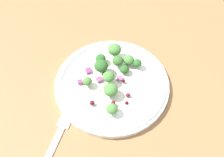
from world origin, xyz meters
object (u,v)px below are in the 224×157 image
at_px(broccoli_floret_1, 137,63).
at_px(plate, 112,83).
at_px(broccoli_floret_2, 112,109).
at_px(fork, 52,149).
at_px(broccoli_floret_0, 129,60).

bearing_deg(broccoli_floret_1, plate, -98.22).
bearing_deg(plate, broccoli_floret_1, 81.78).
height_order(plate, broccoli_floret_1, broccoli_floret_1).
bearing_deg(broccoli_floret_1, broccoli_floret_2, -71.16).
height_order(broccoli_floret_1, fork, broccoli_floret_1).
height_order(broccoli_floret_0, broccoli_floret_1, broccoli_floret_0).
bearing_deg(broccoli_floret_2, broccoli_floret_1, 108.84).
relative_size(broccoli_floret_1, broccoli_floret_2, 0.85).
bearing_deg(broccoli_floret_0, fork, -82.87).
height_order(broccoli_floret_1, broccoli_floret_2, same).
relative_size(plate, broccoli_floret_0, 9.85).
distance_m(broccoli_floret_0, broccoli_floret_1, 0.02).
bearing_deg(plate, fork, -83.22).
xyz_separation_m(plate, broccoli_floret_0, (-0.01, 0.06, 0.02)).
bearing_deg(broccoli_floret_0, broccoli_floret_1, 22.31).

